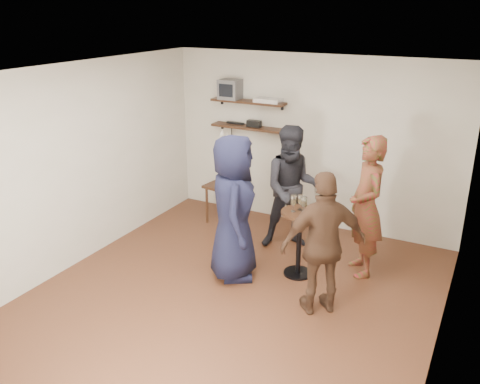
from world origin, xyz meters
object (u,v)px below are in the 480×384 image
at_px(radio, 254,124).
at_px(person_plaid, 366,207).
at_px(dvd_deck, 268,100).
at_px(person_brown, 324,244).
at_px(crt_monitor, 231,89).
at_px(person_dark, 293,188).
at_px(person_navy, 233,208).
at_px(side_table, 224,190).
at_px(drinks_table, 299,234).

height_order(radio, person_plaid, person_plaid).
height_order(dvd_deck, person_plaid, dvd_deck).
relative_size(person_plaid, person_brown, 1.10).
bearing_deg(crt_monitor, person_brown, -42.89).
bearing_deg(person_dark, dvd_deck, 105.51).
height_order(crt_monitor, radio, crt_monitor).
bearing_deg(crt_monitor, radio, 0.00).
relative_size(person_navy, person_brown, 1.12).
bearing_deg(person_dark, person_plaid, -43.03).
relative_size(radio, side_table, 0.36).
height_order(drinks_table, person_plaid, person_plaid).
distance_m(person_dark, person_brown, 1.64).
height_order(dvd_deck, person_brown, dvd_deck).
xyz_separation_m(crt_monitor, dvd_deck, (0.65, 0.00, -0.12)).
height_order(radio, drinks_table, radio).
height_order(dvd_deck, person_dark, dvd_deck).
distance_m(side_table, person_navy, 1.81).
distance_m(dvd_deck, radio, 0.45).
xyz_separation_m(side_table, person_brown, (2.20, -1.72, 0.31)).
bearing_deg(person_navy, dvd_deck, -16.46).
bearing_deg(person_navy, radio, -9.87).
distance_m(crt_monitor, drinks_table, 2.75).
bearing_deg(crt_monitor, person_dark, -29.20).
relative_size(crt_monitor, dvd_deck, 0.80).
bearing_deg(drinks_table, person_dark, 118.36).
xyz_separation_m(crt_monitor, person_navy, (1.07, -1.90, -1.10)).
distance_m(crt_monitor, dvd_deck, 0.66).
height_order(side_table, person_navy, person_navy).
relative_size(crt_monitor, person_navy, 0.17).
bearing_deg(person_navy, side_table, 4.00).
xyz_separation_m(dvd_deck, person_brown, (1.66, -2.14, -1.08)).
bearing_deg(person_dark, person_brown, -84.61).
relative_size(drinks_table, person_plaid, 0.48).
bearing_deg(person_brown, dvd_deck, -91.36).
xyz_separation_m(dvd_deck, person_dark, (0.75, -0.78, -1.02)).
relative_size(side_table, person_navy, 0.33).
bearing_deg(drinks_table, person_brown, -50.86).
distance_m(crt_monitor, person_navy, 2.44).
xyz_separation_m(person_plaid, person_brown, (-0.18, -1.08, -0.08)).
xyz_separation_m(crt_monitor, side_table, (0.11, -0.43, -1.51)).
distance_m(dvd_deck, drinks_table, 2.32).
relative_size(crt_monitor, side_table, 0.53).
bearing_deg(person_dark, drinks_table, -90.00).
xyz_separation_m(radio, person_plaid, (2.07, -1.06, -0.62)).
relative_size(dvd_deck, person_brown, 0.24).
xyz_separation_m(person_dark, person_brown, (0.91, -1.36, -0.05)).
height_order(person_dark, person_navy, person_navy).
distance_m(side_table, person_brown, 2.80).
bearing_deg(person_brown, person_plaid, -138.42).
distance_m(side_table, person_plaid, 2.49).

